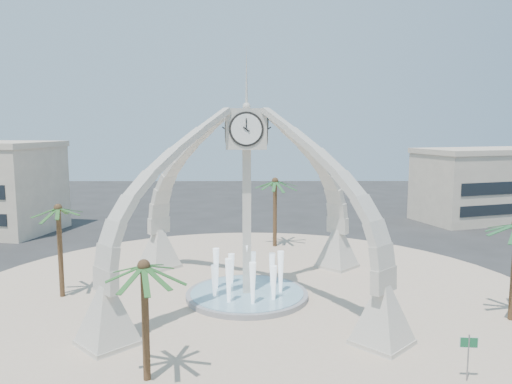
{
  "coord_description": "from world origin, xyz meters",
  "views": [
    {
      "loc": [
        0.49,
        -31.54,
        11.26
      ],
      "look_at": [
        0.59,
        2.0,
        6.79
      ],
      "focal_mm": 35.0,
      "sensor_mm": 36.0,
      "label": 1
    }
  ],
  "objects_px": {
    "fountain": "(247,294)",
    "palm_north": "(275,182)",
    "palm_south": "(144,268)",
    "clock_tower": "(247,201)",
    "palm_west": "(58,210)",
    "street_sign": "(469,348)"
  },
  "relations": [
    {
      "from": "fountain",
      "to": "palm_north",
      "type": "xyz_separation_m",
      "value": [
        2.39,
        14.1,
        5.82
      ]
    },
    {
      "from": "palm_north",
      "to": "palm_south",
      "type": "bearing_deg",
      "value": -105.12
    },
    {
      "from": "palm_south",
      "to": "fountain",
      "type": "bearing_deg",
      "value": 68.04
    },
    {
      "from": "palm_south",
      "to": "palm_north",
      "type": "bearing_deg",
      "value": 74.88
    },
    {
      "from": "clock_tower",
      "to": "palm_west",
      "type": "bearing_deg",
      "value": 178.79
    },
    {
      "from": "clock_tower",
      "to": "palm_north",
      "type": "distance_m",
      "value": 14.31
    },
    {
      "from": "palm_west",
      "to": "palm_north",
      "type": "distance_m",
      "value": 20.13
    },
    {
      "from": "palm_west",
      "to": "palm_north",
      "type": "relative_size",
      "value": 0.95
    },
    {
      "from": "fountain",
      "to": "palm_south",
      "type": "height_order",
      "value": "palm_south"
    },
    {
      "from": "clock_tower",
      "to": "fountain",
      "type": "xyz_separation_m",
      "value": [
        0.0,
        0.0,
        -6.2
      ]
    },
    {
      "from": "palm_west",
      "to": "street_sign",
      "type": "distance_m",
      "value": 25.09
    },
    {
      "from": "palm_west",
      "to": "palm_south",
      "type": "bearing_deg",
      "value": -54.0
    },
    {
      "from": "fountain",
      "to": "palm_west",
      "type": "bearing_deg",
      "value": 178.79
    },
    {
      "from": "fountain",
      "to": "palm_south",
      "type": "distance_m",
      "value": 12.48
    },
    {
      "from": "clock_tower",
      "to": "fountain",
      "type": "height_order",
      "value": "clock_tower"
    },
    {
      "from": "fountain",
      "to": "palm_west",
      "type": "distance_m",
      "value": 13.43
    },
    {
      "from": "palm_west",
      "to": "palm_south",
      "type": "height_order",
      "value": "palm_west"
    },
    {
      "from": "fountain",
      "to": "clock_tower",
      "type": "bearing_deg",
      "value": -90.0
    },
    {
      "from": "palm_north",
      "to": "palm_west",
      "type": "bearing_deg",
      "value": -136.54
    },
    {
      "from": "palm_south",
      "to": "street_sign",
      "type": "relative_size",
      "value": 2.71
    },
    {
      "from": "street_sign",
      "to": "fountain",
      "type": "bearing_deg",
      "value": 137.08
    },
    {
      "from": "clock_tower",
      "to": "palm_north",
      "type": "xyz_separation_m",
      "value": [
        2.39,
        14.1,
        -0.39
      ]
    }
  ]
}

